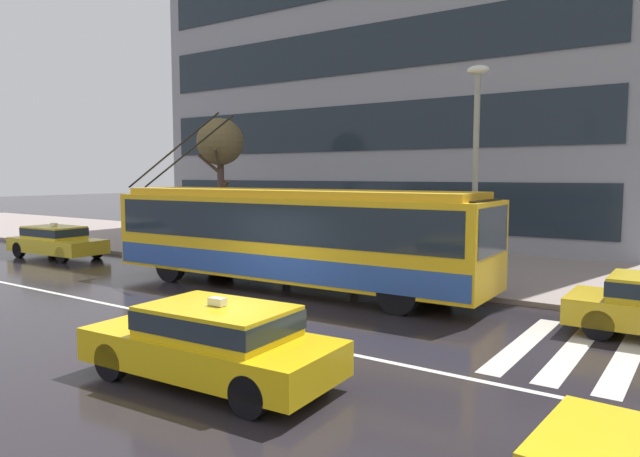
{
  "coord_description": "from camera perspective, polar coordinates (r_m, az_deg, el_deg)",
  "views": [
    {
      "loc": [
        9.56,
        -10.17,
        3.34
      ],
      "look_at": [
        -0.04,
        3.73,
        1.76
      ],
      "focal_mm": 32.48,
      "sensor_mm": 36.0,
      "label": 1
    }
  ],
  "objects": [
    {
      "name": "crosswalk_stripe_center",
      "position": [
        12.04,
        27.9,
        -11.36
      ],
      "size": [
        0.44,
        4.4,
        0.01
      ],
      "primitive_type": "cube",
      "color": "beige",
      "rests_on": "ground_plane"
    },
    {
      "name": "sidewalk_slab",
      "position": [
        22.27,
        8.84,
        -3.16
      ],
      "size": [
        80.0,
        10.0,
        0.14
      ],
      "primitive_type": "cube",
      "color": "gray",
      "rests_on": "ground_plane"
    },
    {
      "name": "crosswalk_stripe_edge_near",
      "position": [
        12.36,
        19.45,
        -10.62
      ],
      "size": [
        0.44,
        4.4,
        0.01
      ],
      "primitive_type": "cube",
      "color": "beige",
      "rests_on": "ground_plane"
    },
    {
      "name": "taxi_queued_behind_bus",
      "position": [
        25.57,
        -24.56,
        -1.06
      ],
      "size": [
        4.37,
        1.93,
        1.39
      ],
      "color": "yellow",
      "rests_on": "ground_plane"
    },
    {
      "name": "pedestrian_approaching_curb",
      "position": [
        17.73,
        10.82,
        -0.04
      ],
      "size": [
        1.09,
        1.09,
        1.95
      ],
      "color": "#1F264D",
      "rests_on": "sidewalk_slab"
    },
    {
      "name": "bus_shelter",
      "position": [
        21.13,
        -1.82,
        1.62
      ],
      "size": [
        3.87,
        1.51,
        2.49
      ],
      "color": "gray",
      "rests_on": "sidewalk_slab"
    },
    {
      "name": "street_lamp",
      "position": [
        16.24,
        15.09,
        6.72
      ],
      "size": [
        0.6,
        0.32,
        6.09
      ],
      "color": "gray",
      "rests_on": "sidewalk_slab"
    },
    {
      "name": "trolleybus",
      "position": [
        16.82,
        -2.99,
        -0.59
      ],
      "size": [
        12.6,
        2.83,
        5.23
      ],
      "color": "yellow",
      "rests_on": "ground_plane"
    },
    {
      "name": "taxi_oncoming_near",
      "position": [
        9.59,
        -10.5,
        -10.7
      ],
      "size": [
        4.39,
        2.02,
        1.39
      ],
      "color": "yellow",
      "rests_on": "ground_plane"
    },
    {
      "name": "pedestrian_at_shelter",
      "position": [
        19.39,
        -3.6,
        0.59
      ],
      "size": [
        1.46,
        1.46,
        1.97
      ],
      "color": "navy",
      "rests_on": "sidewalk_slab"
    },
    {
      "name": "lane_centre_line",
      "position": [
        13.52,
        -11.96,
        -9.05
      ],
      "size": [
        72.0,
        0.14,
        0.01
      ],
      "primitive_type": "cube",
      "color": "silver",
      "rests_on": "ground_plane"
    },
    {
      "name": "street_tree_bare",
      "position": [
        25.45,
        -9.81,
        8.17
      ],
      "size": [
        2.02,
        2.02,
        5.62
      ],
      "color": "#503B33",
      "rests_on": "sidewalk_slab"
    },
    {
      "name": "pedestrian_walking_past",
      "position": [
        18.87,
        3.69,
        0.4
      ],
      "size": [
        1.21,
        1.21,
        2.01
      ],
      "color": "#49433D",
      "rests_on": "sidewalk_slab"
    },
    {
      "name": "office_tower_corner_left",
      "position": [
        34.66,
        9.62,
        17.92
      ],
      "size": [
        24.93,
        14.61,
        21.85
      ],
      "color": "#8F929B",
      "rests_on": "ground_plane"
    },
    {
      "name": "ground_plane",
      "position": [
        14.35,
        -8.45,
        -8.17
      ],
      "size": [
        160.0,
        160.0,
        0.0
      ],
      "primitive_type": "plane",
      "color": "#252126"
    },
    {
      "name": "crosswalk_stripe_inner_a",
      "position": [
        12.17,
        23.61,
        -11.02
      ],
      "size": [
        0.44,
        4.4,
        0.01
      ],
      "primitive_type": "cube",
      "color": "beige",
      "rests_on": "ground_plane"
    }
  ]
}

